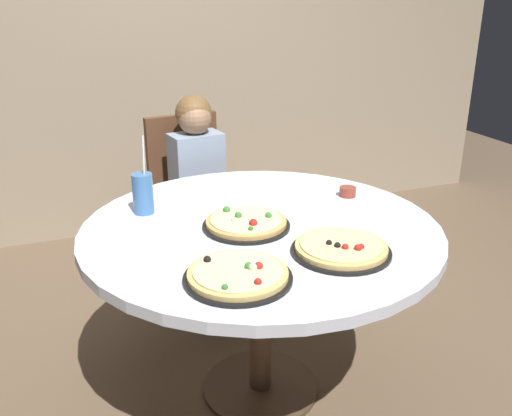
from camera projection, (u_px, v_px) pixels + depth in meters
The scene contains 10 objects.
ground_plane at pixel (260, 388), 2.35m from camera, with size 8.00×8.00×0.00m, color brown.
wall_with_window at pixel (148, 9), 3.51m from camera, with size 5.20×0.13×2.90m.
dining_table at pixel (261, 246), 2.11m from camera, with size 1.34×1.34×0.75m.
chair_wooden at pixel (191, 194), 3.03m from camera, with size 0.45×0.45×0.95m.
diner_child at pixel (204, 213), 2.90m from camera, with size 0.30×0.43×1.08m.
pizza_veggie at pixel (247, 224), 2.05m from camera, with size 0.32×0.32×0.05m.
pizza_cheese at pixel (341, 249), 1.85m from camera, with size 0.33×0.33×0.05m.
pizza_pepperoni at pixel (238, 275), 1.68m from camera, with size 0.33×0.33×0.05m.
soda_cup at pixel (143, 193), 2.16m from camera, with size 0.08×0.08×0.31m.
sauce_bowl at pixel (348, 192), 2.36m from camera, with size 0.07×0.07×0.04m, color brown.
Camera 1 is at (-0.70, -1.78, 1.57)m, focal length 39.11 mm.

